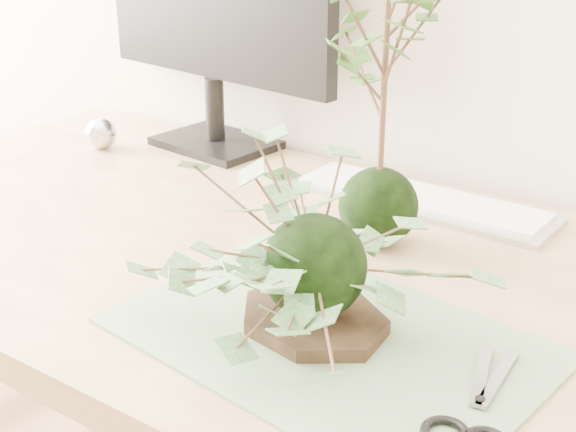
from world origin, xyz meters
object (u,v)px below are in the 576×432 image
(maple_kokedama, at_px, (388,9))
(keyboard, at_px, (420,200))
(desk, at_px, (338,333))
(ivy_kokedama, at_px, (315,220))

(maple_kokedama, distance_m, keyboard, 0.33)
(desk, distance_m, maple_kokedama, 0.40)
(desk, bearing_deg, maple_kokedama, 91.79)
(desk, height_order, ivy_kokedama, ivy_kokedama)
(desk, relative_size, ivy_kokedama, 4.83)
(keyboard, bearing_deg, maple_kokedama, -83.38)
(desk, distance_m, keyboard, 0.27)
(desk, bearing_deg, keyboard, 93.87)
(desk, xyz_separation_m, maple_kokedama, (-0.00, 0.10, 0.39))
(desk, relative_size, maple_kokedama, 3.74)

